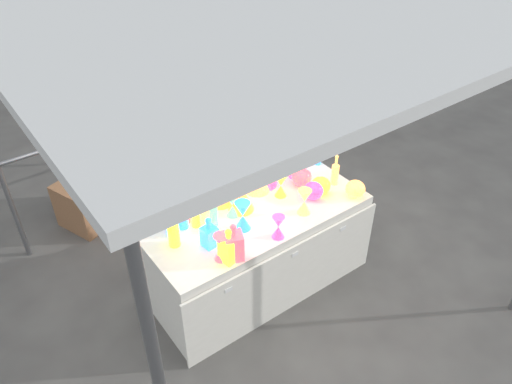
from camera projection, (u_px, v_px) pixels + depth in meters
ground at (256, 279)px, 4.35m from camera, size 80.00×80.00×0.00m
display_table at (257, 248)px, 4.13m from camera, size 1.84×0.83×0.75m
cardboard_box_closed at (94, 198)px, 4.92m from camera, size 0.75×0.65×0.46m
cardboard_box_flat at (137, 145)px, 6.11m from camera, size 0.77×0.56×0.07m
bottle_0 at (195, 211)px, 3.70m from camera, size 0.09×0.09×0.27m
bottle_1 at (181, 207)px, 3.66m from camera, size 0.11×0.11×0.37m
bottle_2 at (184, 201)px, 3.72m from camera, size 0.09×0.09×0.38m
bottle_3 at (201, 195)px, 3.86m from camera, size 0.09×0.09×0.28m
bottle_4 at (205, 215)px, 3.64m from camera, size 0.09×0.09×0.30m
bottle_5 at (211, 203)px, 3.67m from camera, size 0.11×0.11×0.42m
bottle_6 at (173, 227)px, 3.51m from camera, size 0.10×0.10×0.34m
bottle_7 at (170, 215)px, 3.60m from camera, size 0.10×0.10×0.36m
decanter_0 at (229, 245)px, 3.41m from camera, size 0.13×0.13×0.28m
decanter_1 at (234, 241)px, 3.42m from camera, size 0.17×0.17×0.30m
decanter_2 at (209, 232)px, 3.53m from camera, size 0.11×0.11×0.25m
hourglass_0 at (221, 247)px, 3.43m from camera, size 0.11×0.11×0.21m
hourglass_1 at (278, 227)px, 3.62m from camera, size 0.11×0.11×0.19m
hourglass_2 at (304, 202)px, 3.85m from camera, size 0.13×0.13×0.21m
hourglass_3 at (232, 206)px, 3.83m from camera, size 0.11×0.11×0.19m
hourglass_4 at (281, 186)px, 4.03m from camera, size 0.11×0.11×0.20m
hourglass_5 at (243, 216)px, 3.69m from camera, size 0.14×0.14×0.24m
globe_0 at (321, 186)px, 4.08m from camera, size 0.19×0.19×0.13m
globe_1 at (355, 190)px, 4.04m from camera, size 0.21×0.21×0.13m
globe_2 at (302, 178)px, 4.17m from camera, size 0.20×0.20×0.14m
globe_3 at (313, 191)px, 4.02m from camera, size 0.21×0.21×0.13m
lampshade_0 at (241, 197)px, 3.87m from camera, size 0.25×0.25×0.24m
lampshade_1 at (219, 189)px, 3.94m from camera, size 0.26×0.26×0.25m
lampshade_2 at (263, 170)px, 4.13m from camera, size 0.30×0.30×0.29m
lampshade_3 at (257, 178)px, 4.08m from camera, size 0.28×0.28×0.25m
bottle_8 at (319, 151)px, 4.39m from camera, size 0.07×0.07×0.26m
bottle_9 at (299, 163)px, 4.23m from camera, size 0.06×0.06×0.27m
bottle_10 at (293, 164)px, 4.22m from camera, size 0.08×0.08×0.27m
bottle_11 at (335, 170)px, 4.14m from camera, size 0.08×0.08×0.28m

